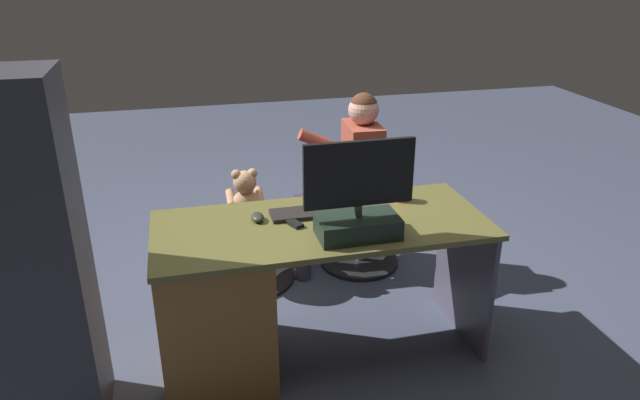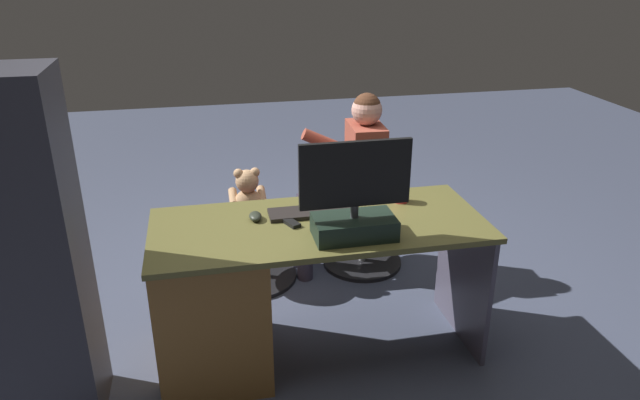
{
  "view_description": "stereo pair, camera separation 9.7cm",
  "coord_description": "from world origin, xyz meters",
  "px_view_note": "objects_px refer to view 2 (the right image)",
  "views": [
    {
      "loc": [
        0.61,
        2.84,
        1.92
      ],
      "look_at": [
        -0.08,
        0.05,
        0.69
      ],
      "focal_mm": 32.95,
      "sensor_mm": 36.0,
      "label": 1
    },
    {
      "loc": [
        0.51,
        2.87,
        1.92
      ],
      "look_at": [
        -0.08,
        0.05,
        0.69
      ],
      "focal_mm": 32.95,
      "sensor_mm": 36.0,
      "label": 2
    }
  ],
  "objects_px": {
    "computer_mouse": "(255,216)",
    "tv_remote": "(288,221)",
    "monitor": "(354,208)",
    "keyboard": "(312,212)",
    "cup": "(401,193)",
    "person": "(351,171)",
    "teddy_bear": "(248,195)",
    "visitor_chair": "(363,229)",
    "desk": "(235,293)",
    "office_chair_teddy": "(250,245)"
  },
  "relations": [
    {
      "from": "keyboard",
      "to": "person",
      "type": "relative_size",
      "value": 0.37
    },
    {
      "from": "monitor",
      "to": "cup",
      "type": "bearing_deg",
      "value": -135.15
    },
    {
      "from": "computer_mouse",
      "to": "cup",
      "type": "height_order",
      "value": "cup"
    },
    {
      "from": "tv_remote",
      "to": "teddy_bear",
      "type": "bearing_deg",
      "value": -104.9
    },
    {
      "from": "tv_remote",
      "to": "monitor",
      "type": "bearing_deg",
      "value": 118.81
    },
    {
      "from": "visitor_chair",
      "to": "teddy_bear",
      "type": "bearing_deg",
      "value": 2.11
    },
    {
      "from": "desk",
      "to": "visitor_chair",
      "type": "bearing_deg",
      "value": -136.64
    },
    {
      "from": "cup",
      "to": "tv_remote",
      "type": "xyz_separation_m",
      "value": [
        0.6,
        0.13,
        -0.04
      ]
    },
    {
      "from": "desk",
      "to": "teddy_bear",
      "type": "distance_m",
      "value": 0.84
    },
    {
      "from": "computer_mouse",
      "to": "tv_remote",
      "type": "xyz_separation_m",
      "value": [
        -0.15,
        0.07,
        -0.01
      ]
    },
    {
      "from": "keyboard",
      "to": "tv_remote",
      "type": "relative_size",
      "value": 2.8
    },
    {
      "from": "desk",
      "to": "cup",
      "type": "height_order",
      "value": "cup"
    },
    {
      "from": "computer_mouse",
      "to": "teddy_bear",
      "type": "height_order",
      "value": "computer_mouse"
    },
    {
      "from": "teddy_bear",
      "to": "visitor_chair",
      "type": "relative_size",
      "value": 0.61
    },
    {
      "from": "keyboard",
      "to": "person",
      "type": "distance_m",
      "value": 0.82
    },
    {
      "from": "office_chair_teddy",
      "to": "visitor_chair",
      "type": "xyz_separation_m",
      "value": [
        -0.73,
        -0.04,
        0.02
      ]
    },
    {
      "from": "computer_mouse",
      "to": "teddy_bear",
      "type": "relative_size",
      "value": 0.3
    },
    {
      "from": "office_chair_teddy",
      "to": "teddy_bear",
      "type": "distance_m",
      "value": 0.33
    },
    {
      "from": "desk",
      "to": "person",
      "type": "relative_size",
      "value": 1.39
    },
    {
      "from": "keyboard",
      "to": "computer_mouse",
      "type": "relative_size",
      "value": 4.38
    },
    {
      "from": "desk",
      "to": "person",
      "type": "xyz_separation_m",
      "value": [
        -0.79,
        -0.83,
        0.27
      ]
    },
    {
      "from": "desk",
      "to": "monitor",
      "type": "bearing_deg",
      "value": 162.44
    },
    {
      "from": "monitor",
      "to": "computer_mouse",
      "type": "relative_size",
      "value": 5.16
    },
    {
      "from": "desk",
      "to": "computer_mouse",
      "type": "bearing_deg",
      "value": -142.66
    },
    {
      "from": "desk",
      "to": "keyboard",
      "type": "relative_size",
      "value": 3.77
    },
    {
      "from": "monitor",
      "to": "visitor_chair",
      "type": "xyz_separation_m",
      "value": [
        -0.34,
        -1.0,
        -0.61
      ]
    },
    {
      "from": "desk",
      "to": "person",
      "type": "bearing_deg",
      "value": -133.71
    },
    {
      "from": "tv_remote",
      "to": "office_chair_teddy",
      "type": "relative_size",
      "value": 0.27
    },
    {
      "from": "keyboard",
      "to": "cup",
      "type": "relative_size",
      "value": 4.66
    },
    {
      "from": "keyboard",
      "to": "person",
      "type": "bearing_deg",
      "value": -118.31
    },
    {
      "from": "visitor_chair",
      "to": "desk",
      "type": "bearing_deg",
      "value": 43.36
    },
    {
      "from": "keyboard",
      "to": "visitor_chair",
      "type": "distance_m",
      "value": 1.0
    },
    {
      "from": "desk",
      "to": "computer_mouse",
      "type": "xyz_separation_m",
      "value": [
        -0.13,
        -0.1,
        0.35
      ]
    },
    {
      "from": "cup",
      "to": "tv_remote",
      "type": "distance_m",
      "value": 0.62
    },
    {
      "from": "tv_remote",
      "to": "visitor_chair",
      "type": "relative_size",
      "value": 0.29
    },
    {
      "from": "visitor_chair",
      "to": "person",
      "type": "distance_m",
      "value": 0.41
    },
    {
      "from": "visitor_chair",
      "to": "person",
      "type": "height_order",
      "value": "person"
    },
    {
      "from": "monitor",
      "to": "computer_mouse",
      "type": "bearing_deg",
      "value": -32.78
    },
    {
      "from": "tv_remote",
      "to": "visitor_chair",
      "type": "distance_m",
      "value": 1.12
    },
    {
      "from": "person",
      "to": "visitor_chair",
      "type": "bearing_deg",
      "value": -177.03
    },
    {
      "from": "office_chair_teddy",
      "to": "visitor_chair",
      "type": "relative_size",
      "value": 1.09
    },
    {
      "from": "office_chair_teddy",
      "to": "visitor_chair",
      "type": "height_order",
      "value": "same"
    },
    {
      "from": "desk",
      "to": "tv_remote",
      "type": "xyz_separation_m",
      "value": [
        -0.28,
        -0.03,
        0.35
      ]
    },
    {
      "from": "monitor",
      "to": "computer_mouse",
      "type": "height_order",
      "value": "monitor"
    },
    {
      "from": "monitor",
      "to": "person",
      "type": "distance_m",
      "value": 1.05
    },
    {
      "from": "computer_mouse",
      "to": "tv_remote",
      "type": "height_order",
      "value": "computer_mouse"
    },
    {
      "from": "office_chair_teddy",
      "to": "teddy_bear",
      "type": "relative_size",
      "value": 1.78
    },
    {
      "from": "desk",
      "to": "cup",
      "type": "relative_size",
      "value": 17.6
    },
    {
      "from": "computer_mouse",
      "to": "office_chair_teddy",
      "type": "distance_m",
      "value": 0.87
    },
    {
      "from": "desk",
      "to": "teddy_bear",
      "type": "relative_size",
      "value": 5.01
    }
  ]
}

